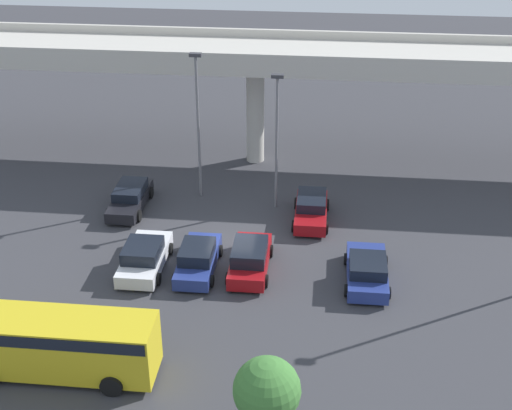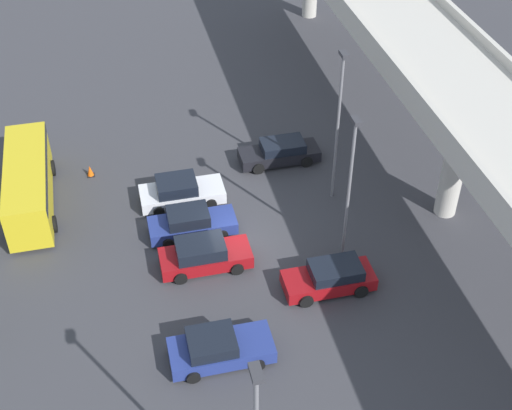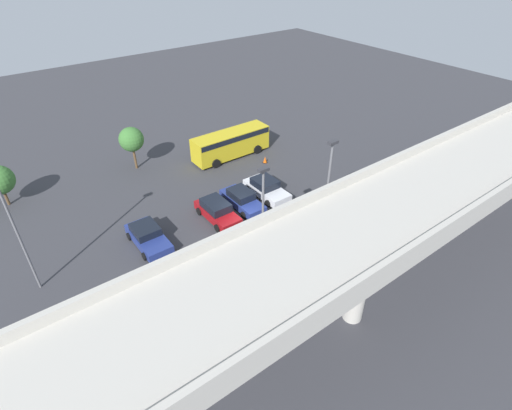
% 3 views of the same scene
% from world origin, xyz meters
% --- Properties ---
extents(ground_plane, '(113.48, 113.48, 0.00)m').
position_xyz_m(ground_plane, '(0.00, 0.00, 0.00)').
color(ground_plane, '#38383D').
extents(highway_overpass, '(54.16, 6.15, 8.36)m').
position_xyz_m(highway_overpass, '(0.00, 12.04, 7.06)').
color(highway_overpass, '#BCB7AD').
rests_on(highway_overpass, ground_plane).
extents(parked_car_0, '(2.02, 4.86, 1.44)m').
position_xyz_m(parked_car_0, '(-6.79, 4.27, 0.69)').
color(parked_car_0, black).
rests_on(parked_car_0, ground_plane).
extents(parked_car_1, '(2.25, 4.74, 1.55)m').
position_xyz_m(parked_car_1, '(-4.32, -2.20, 0.71)').
color(parked_car_1, silver).
rests_on(parked_car_1, ground_plane).
extents(parked_car_2, '(2.07, 4.69, 1.52)m').
position_xyz_m(parked_car_2, '(-1.52, -2.06, 0.69)').
color(parked_car_2, navy).
rests_on(parked_car_2, ground_plane).
extents(parked_car_3, '(2.13, 4.65, 1.61)m').
position_xyz_m(parked_car_3, '(1.18, -1.84, 0.75)').
color(parked_car_3, maroon).
rests_on(parked_car_3, ground_plane).
extents(parked_car_4, '(2.08, 4.50, 1.46)m').
position_xyz_m(parked_car_4, '(4.15, 3.93, 0.71)').
color(parked_car_4, maroon).
rests_on(parked_car_4, ground_plane).
extents(parked_car_5, '(2.25, 4.65, 1.47)m').
position_xyz_m(parked_car_5, '(7.19, -2.25, 0.68)').
color(parked_car_5, navy).
rests_on(parked_car_5, ground_plane).
extents(shuttle_bus, '(8.48, 2.59, 2.75)m').
position_xyz_m(shuttle_bus, '(-6.01, -10.43, 1.65)').
color(shuttle_bus, gold).
rests_on(shuttle_bus, ground_plane).
extents(lamp_post_near_aisle, '(0.70, 0.35, 9.09)m').
position_xyz_m(lamp_post_near_aisle, '(15.05, -2.41, 5.25)').
color(lamp_post_near_aisle, slate).
rests_on(lamp_post_near_aisle, ground_plane).
extents(lamp_post_mid_lot, '(0.70, 0.35, 8.33)m').
position_xyz_m(lamp_post_mid_lot, '(1.95, 5.35, 4.86)').
color(lamp_post_mid_lot, slate).
rests_on(lamp_post_mid_lot, ground_plane).
extents(lamp_post_by_overpass, '(0.70, 0.35, 9.11)m').
position_xyz_m(lamp_post_by_overpass, '(-2.83, 6.33, 5.26)').
color(lamp_post_by_overpass, slate).
rests_on(lamp_post_by_overpass, ground_plane).
extents(tree_front_left, '(2.41, 2.41, 4.39)m').
position_xyz_m(tree_front_left, '(3.16, -14.08, 3.17)').
color(tree_front_left, brown).
rests_on(tree_front_left, ground_plane).
extents(traffic_cone, '(0.44, 0.44, 0.70)m').
position_xyz_m(traffic_cone, '(-8.00, -7.11, 0.33)').
color(traffic_cone, black).
rests_on(traffic_cone, ground_plane).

